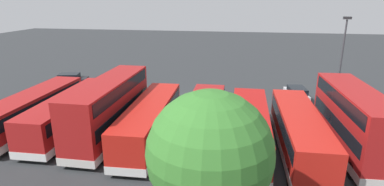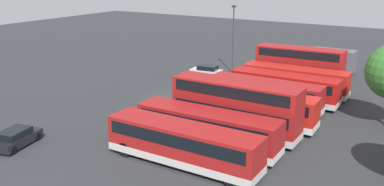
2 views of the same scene
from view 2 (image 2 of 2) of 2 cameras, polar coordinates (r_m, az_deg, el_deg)
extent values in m
plane|color=#2D3033|center=(44.97, -3.17, -0.74)|extent=(140.00, 140.00, 0.00)
cube|color=#A51919|center=(50.91, 14.40, 3.68)|extent=(3.11, 10.20, 4.20)
cube|color=silver|center=(51.34, 14.26, 1.70)|extent=(3.15, 10.24, 0.55)
cube|color=black|center=(50.96, 14.38, 3.46)|extent=(3.12, 9.41, 0.90)
cube|color=black|center=(50.61, 14.52, 5.33)|extent=(3.12, 9.41, 0.90)
cube|color=black|center=(52.39, 9.02, 4.13)|extent=(2.25, 0.18, 1.10)
cylinder|color=black|center=(51.29, 10.00, 1.86)|extent=(0.36, 1.11, 1.10)
cylinder|color=black|center=(53.37, 10.80, 2.40)|extent=(0.36, 1.11, 1.10)
cylinder|color=black|center=(49.56, 17.97, 0.77)|extent=(0.36, 1.11, 1.10)
cylinder|color=black|center=(51.70, 18.46, 1.36)|extent=(0.36, 1.11, 1.10)
cube|color=red|center=(47.47, 13.84, 1.80)|extent=(2.84, 11.45, 2.60)
cube|color=silver|center=(47.73, 13.75, 0.61)|extent=(2.88, 11.49, 0.55)
cube|color=black|center=(47.32, 13.89, 2.50)|extent=(2.88, 10.65, 0.90)
cube|color=black|center=(49.18, 7.51, 3.38)|extent=(2.25, 0.12, 1.10)
cylinder|color=black|center=(48.07, 8.47, 0.94)|extent=(0.33, 1.11, 1.10)
cylinder|color=black|center=(50.09, 9.44, 1.53)|extent=(0.33, 1.11, 1.10)
cylinder|color=black|center=(45.72, 18.46, -0.58)|extent=(0.33, 1.11, 1.10)
cylinder|color=black|center=(47.85, 19.05, 0.11)|extent=(0.33, 1.11, 1.10)
cube|color=#B71411|center=(44.33, 12.44, 0.86)|extent=(2.56, 11.12, 2.60)
cube|color=silver|center=(44.62, 12.36, -0.41)|extent=(2.60, 11.16, 0.55)
cube|color=black|center=(44.18, 12.49, 1.60)|extent=(2.62, 10.32, 0.90)
cube|color=black|center=(46.24, 5.97, 2.58)|extent=(2.25, 0.06, 1.10)
cylinder|color=black|center=(45.12, 6.90, -0.05)|extent=(0.30, 1.10, 1.10)
cylinder|color=black|center=(47.09, 8.07, 0.62)|extent=(0.30, 1.10, 1.10)
cylinder|color=black|center=(42.48, 17.10, -1.75)|extent=(0.30, 1.10, 1.10)
cylinder|color=black|center=(44.57, 17.87, -0.96)|extent=(0.30, 1.10, 1.10)
cube|color=#A51919|center=(41.49, 9.88, -0.08)|extent=(2.66, 11.14, 2.60)
cube|color=silver|center=(41.79, 9.81, -1.43)|extent=(2.70, 11.18, 0.55)
cube|color=black|center=(41.32, 9.92, 0.71)|extent=(2.72, 10.34, 0.90)
cube|color=black|center=(43.57, 3.09, 1.77)|extent=(2.25, 0.08, 1.10)
cylinder|color=black|center=(42.45, 4.03, -1.04)|extent=(0.31, 1.10, 1.10)
cylinder|color=black|center=(44.37, 5.37, -0.28)|extent=(0.31, 1.10, 1.10)
cylinder|color=black|center=(39.55, 14.79, -2.91)|extent=(0.31, 1.10, 1.10)
cylinder|color=black|center=(41.61, 15.70, -2.01)|extent=(0.31, 1.10, 1.10)
cube|color=red|center=(37.80, 8.26, -1.67)|extent=(2.94, 11.51, 2.60)
cube|color=silver|center=(38.13, 8.20, -3.13)|extent=(2.98, 11.55, 0.55)
cube|color=black|center=(37.62, 8.30, -0.80)|extent=(2.97, 10.71, 0.90)
cube|color=black|center=(39.97, 0.65, 0.42)|extent=(2.25, 0.14, 1.10)
cylinder|color=black|center=(38.90, 1.67, -2.68)|extent=(0.34, 1.11, 1.10)
cylinder|color=black|center=(40.79, 3.17, -1.77)|extent=(0.34, 1.11, 1.10)
cylinder|color=black|center=(35.89, 13.92, -4.88)|extent=(0.34, 1.11, 1.10)
cylinder|color=black|center=(37.93, 14.90, -3.77)|extent=(0.34, 1.11, 1.10)
cube|color=#A51919|center=(34.81, 5.93, -1.81)|extent=(2.57, 10.87, 4.20)
cube|color=silver|center=(35.43, 5.84, -4.61)|extent=(2.61, 10.91, 0.55)
cube|color=black|center=(34.88, 5.92, -2.12)|extent=(2.63, 10.07, 0.90)
cube|color=black|center=(34.37, 6.00, 0.56)|extent=(2.63, 10.07, 0.90)
cube|color=black|center=(37.44, -1.60, -0.71)|extent=(2.25, 0.06, 1.10)
cylinder|color=black|center=(36.37, -0.67, -4.07)|extent=(0.30, 1.10, 1.10)
cylinder|color=black|center=(38.17, 1.14, -3.06)|extent=(0.30, 1.10, 1.10)
cylinder|color=black|center=(33.05, 11.29, -6.60)|extent=(0.30, 1.10, 1.10)
cylinder|color=black|center=(35.02, 12.61, -5.33)|extent=(0.30, 1.10, 1.10)
cube|color=#A51919|center=(32.31, 2.11, -4.72)|extent=(2.82, 11.59, 2.60)
cube|color=silver|center=(32.70, 2.09, -6.39)|extent=(2.86, 11.63, 0.55)
cube|color=black|center=(32.10, 2.12, -3.72)|extent=(2.86, 10.79, 0.90)
cube|color=black|center=(35.06, -6.23, -2.03)|extent=(2.25, 0.11, 1.10)
cylinder|color=black|center=(34.01, -5.33, -5.66)|extent=(0.33, 1.11, 1.10)
cylinder|color=black|center=(35.72, -3.22, -4.49)|extent=(0.33, 1.11, 1.10)
cylinder|color=black|center=(30.12, 8.45, -8.83)|extent=(0.33, 1.11, 1.10)
cylinder|color=black|center=(32.04, 10.00, -7.30)|extent=(0.33, 1.11, 1.10)
cube|color=#A51919|center=(29.57, -1.26, -6.81)|extent=(2.63, 11.61, 2.60)
cube|color=silver|center=(29.99, -1.24, -8.61)|extent=(2.67, 11.65, 0.55)
cube|color=black|center=(29.33, -1.26, -5.73)|extent=(2.69, 10.81, 0.90)
cube|color=black|center=(32.65, -9.92, -3.61)|extent=(2.25, 0.08, 1.10)
cylinder|color=black|center=(31.62, -9.14, -7.59)|extent=(0.31, 1.10, 1.10)
cylinder|color=black|center=(33.21, -6.62, -6.27)|extent=(0.31, 1.10, 1.10)
cylinder|color=black|center=(27.22, 5.42, -11.64)|extent=(0.31, 1.10, 1.10)
cylinder|color=black|center=(29.05, 7.41, -9.80)|extent=(0.31, 1.10, 1.10)
cube|color=#595960|center=(58.24, 18.61, 4.27)|extent=(2.55, 5.52, 2.80)
cube|color=black|center=(59.27, 15.08, 4.47)|extent=(2.52, 2.02, 2.20)
cylinder|color=black|center=(58.43, 14.66, 3.33)|extent=(0.29, 1.00, 1.00)
cylinder|color=black|center=(60.53, 15.34, 3.73)|extent=(0.29, 1.00, 1.00)
cylinder|color=black|center=(57.06, 19.90, 2.56)|extent=(0.29, 1.00, 1.00)
cylinder|color=black|center=(59.21, 20.41, 2.99)|extent=(0.29, 1.00, 1.00)
cube|color=silver|center=(54.08, 1.95, 2.85)|extent=(2.30, 4.18, 0.70)
cube|color=black|center=(53.86, 2.15, 3.48)|extent=(1.93, 2.58, 0.55)
cylinder|color=black|center=(53.95, 0.25, 2.60)|extent=(0.30, 0.66, 0.64)
cylinder|color=black|center=(55.37, 0.93, 2.96)|extent=(0.30, 0.66, 0.64)
cylinder|color=black|center=(52.90, 3.00, 2.29)|extent=(0.30, 0.66, 0.64)
cylinder|color=black|center=(54.35, 3.62, 2.67)|extent=(0.30, 0.66, 0.64)
cube|color=black|center=(35.71, -22.69, -5.87)|extent=(4.29, 2.67, 0.70)
cube|color=black|center=(35.35, -23.02, -5.04)|extent=(2.70, 2.15, 0.55)
cylinder|color=black|center=(37.25, -22.21, -5.24)|extent=(0.67, 0.36, 0.64)
cylinder|color=black|center=(36.26, -20.27, -5.61)|extent=(0.67, 0.36, 0.64)
cylinder|color=black|center=(34.34, -23.15, -7.20)|extent=(0.67, 0.36, 0.64)
cylinder|color=#38383D|center=(55.34, 5.61, 7.08)|extent=(0.16, 0.16, 8.58)
cube|color=#262628|center=(54.78, 5.74, 11.66)|extent=(0.70, 0.30, 0.24)
cylinder|color=#197F33|center=(41.87, -3.91, -1.40)|extent=(0.60, 0.60, 0.95)
camera|label=1|loc=(40.46, 41.81, 8.34)|focal=28.82mm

